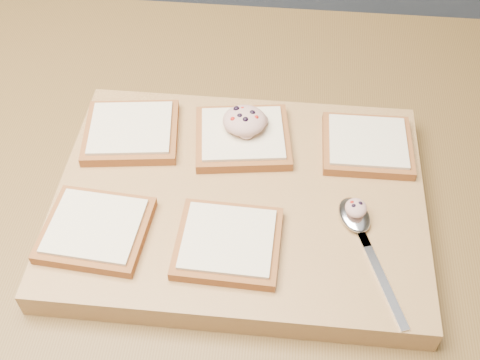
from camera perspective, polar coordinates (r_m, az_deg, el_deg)
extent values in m
cube|color=slate|center=(1.23, 1.75, -14.37)|extent=(1.90, 0.75, 0.84)
cube|color=brown|center=(0.85, 2.45, -0.65)|extent=(2.00, 0.80, 0.06)
cube|color=tan|center=(0.77, 0.00, -2.00)|extent=(0.46, 0.35, 0.04)
cube|color=brown|center=(0.83, -10.25, 4.48)|extent=(0.14, 0.13, 0.01)
cube|color=beige|center=(0.82, -10.34, 4.92)|extent=(0.12, 0.11, 0.00)
cube|color=brown|center=(0.81, 0.25, 4.02)|extent=(0.14, 0.13, 0.01)
cube|color=beige|center=(0.80, 0.25, 4.47)|extent=(0.12, 0.11, 0.00)
cube|color=brown|center=(0.82, 11.95, 3.24)|extent=(0.12, 0.11, 0.01)
cube|color=beige|center=(0.81, 12.04, 3.65)|extent=(0.10, 0.09, 0.00)
cube|color=brown|center=(0.73, -13.50, -4.61)|extent=(0.13, 0.12, 0.01)
cube|color=beige|center=(0.72, -13.62, -4.22)|extent=(0.11, 0.10, 0.00)
cube|color=brown|center=(0.70, -1.14, -6.00)|extent=(0.12, 0.11, 0.01)
cube|color=beige|center=(0.69, -1.15, -5.60)|extent=(0.11, 0.10, 0.00)
ellipsoid|color=tan|center=(0.80, 0.44, 5.66)|extent=(0.06, 0.06, 0.03)
sphere|color=black|center=(0.79, 1.17, 6.34)|extent=(0.01, 0.01, 0.01)
sphere|color=black|center=(0.80, -0.33, 6.73)|extent=(0.01, 0.01, 0.01)
sphere|color=black|center=(0.78, 0.52, 5.70)|extent=(0.01, 0.01, 0.01)
sphere|color=black|center=(0.79, -0.01, 6.03)|extent=(0.01, 0.01, 0.01)
sphere|color=#A5140C|center=(0.79, 1.55, 5.92)|extent=(0.01, 0.01, 0.01)
sphere|color=#A5140C|center=(0.80, 0.24, 6.73)|extent=(0.01, 0.01, 0.01)
sphere|color=#A5140C|center=(0.79, -0.69, 5.78)|extent=(0.01, 0.01, 0.01)
ellipsoid|color=silver|center=(0.74, 10.79, -3.27)|extent=(0.05, 0.06, 0.01)
cube|color=silver|center=(0.73, 11.49, -5.13)|extent=(0.02, 0.04, 0.00)
cube|color=silver|center=(0.70, 13.21, -8.89)|extent=(0.05, 0.13, 0.00)
ellipsoid|color=tan|center=(0.73, 10.94, -2.63)|extent=(0.03, 0.03, 0.01)
sphere|color=black|center=(0.72, 11.33, -2.23)|extent=(0.01, 0.01, 0.01)
sphere|color=black|center=(0.72, 10.73, -2.46)|extent=(0.01, 0.01, 0.01)
sphere|color=#A5140C|center=(0.72, 10.58, -2.13)|extent=(0.01, 0.01, 0.01)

